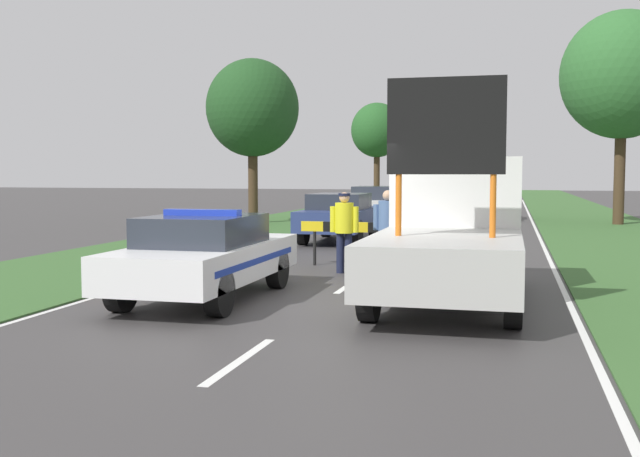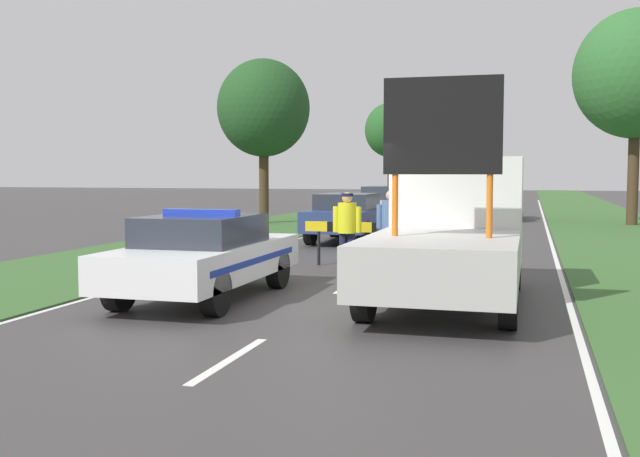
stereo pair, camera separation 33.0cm
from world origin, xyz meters
The scene contains 18 objects.
ground_plane centered at (0.00, 0.00, 0.00)m, with size 160.00×160.00×0.00m, color #3D3A3A.
lane_markings centered at (0.00, 15.31, 0.00)m, with size 7.73×64.08×0.01m.
grass_verge_left centered at (-6.21, 20.00, 0.01)m, with size 4.60×120.00×0.03m.
grass_verge_right centered at (6.21, 20.00, 0.01)m, with size 4.60×120.00×0.03m.
police_car centered at (-1.96, -0.06, 0.73)m, with size 1.82×4.58×1.48m.
work_truck centered at (1.96, 1.16, 1.15)m, with size 2.19×5.67×3.44m.
road_barrier centered at (-0.15, 4.76, 0.81)m, with size 3.05×0.08×0.99m.
police_officer centered at (-0.44, 3.62, 1.00)m, with size 0.60×0.38×1.67m.
pedestrian_civilian centered at (0.38, 4.14, 1.00)m, with size 0.61×0.39×1.71m.
traffic_cone_near_police centered at (0.43, 5.34, 0.33)m, with size 0.48×0.48×0.67m.
traffic_cone_centre_front centered at (-3.27, -0.55, 0.25)m, with size 0.36×0.36×0.51m.
traffic_cone_near_truck centered at (2.39, 3.97, 0.32)m, with size 0.48×0.48×0.66m.
queued_car_hatch_blue centered at (-2.11, 10.64, 0.78)m, with size 1.82×4.50×1.45m.
queued_car_van_white centered at (-1.86, 16.12, 0.81)m, with size 1.93×3.98×1.57m.
queued_car_sedan_silver centered at (1.93, 22.81, 0.75)m, with size 1.91×4.07×1.44m.
roadside_tree_near_left centered at (-5.16, 34.51, 4.66)m, with size 3.20×3.20×6.38m.
roadside_tree_near_right centered at (7.06, 20.22, 5.87)m, with size 4.76×4.76×8.40m.
roadside_tree_mid_left centered at (-7.30, 17.51, 4.67)m, with size 3.76×3.76×6.67m.
Camera 1 is at (2.86, -11.41, 2.08)m, focal length 42.00 mm.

